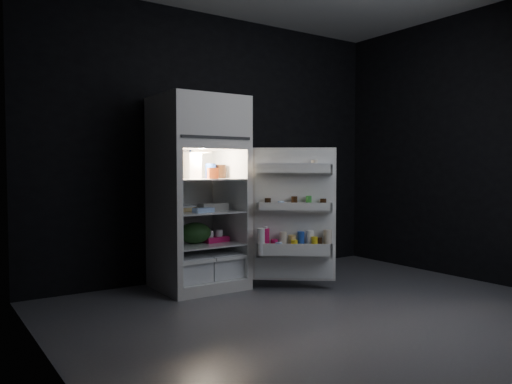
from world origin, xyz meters
TOP-DOWN VIEW (x-y plane):
  - floor at (0.00, 0.00)m, footprint 4.00×3.40m
  - wall_back at (0.00, 1.70)m, footprint 4.00×0.00m
  - wall_left at (-2.00, 0.00)m, footprint 0.00×3.40m
  - wall_right at (2.00, 0.00)m, footprint 0.00×3.40m
  - refrigerator at (-0.44, 1.32)m, footprint 0.76×0.71m
  - fridge_door at (0.23, 0.71)m, footprint 0.69×0.59m
  - milk_jug at (-0.50, 1.32)m, footprint 0.15×0.15m
  - mayo_jar at (-0.31, 1.29)m, footprint 0.10×0.10m
  - jam_jar at (-0.20, 1.30)m, footprint 0.15×0.15m
  - amber_bottle at (-0.66, 1.36)m, footprint 0.08×0.08m
  - small_carton at (-0.38, 1.13)m, footprint 0.10×0.08m
  - egg_carton at (-0.33, 1.21)m, footprint 0.29×0.13m
  - pie at (-0.59, 1.36)m, footprint 0.31×0.31m
  - flat_package at (-0.49, 1.10)m, footprint 0.20×0.12m
  - wrapped_pkg at (-0.24, 1.46)m, footprint 0.16×0.15m
  - produce_bag at (-0.50, 1.26)m, footprint 0.39×0.36m
  - yogurt_tray at (-0.29, 1.24)m, footprint 0.26×0.16m
  - small_can_red at (-0.34, 1.45)m, footprint 0.08×0.08m
  - small_can_silver at (-0.26, 1.39)m, footprint 0.08×0.08m

SIDE VIEW (x-z plane):
  - floor at x=0.00m, z-range 0.00..0.00m
  - yogurt_tray at x=-0.29m, z-range 0.43..0.48m
  - small_can_red at x=-0.34m, z-range 0.43..0.52m
  - small_can_silver at x=-0.26m, z-range 0.43..0.52m
  - produce_bag at x=-0.50m, z-range 0.43..0.62m
  - fridge_door at x=0.23m, z-range 0.07..1.29m
  - pie at x=-0.59m, z-range 0.73..0.77m
  - flat_package at x=-0.49m, z-range 0.73..0.77m
  - wrapped_pkg at x=-0.24m, z-range 0.73..0.78m
  - egg_carton at x=-0.33m, z-range 0.73..0.80m
  - refrigerator at x=-0.44m, z-range 0.07..1.85m
  - small_carton at x=-0.38m, z-range 1.03..1.13m
  - jam_jar at x=-0.20m, z-range 1.03..1.16m
  - mayo_jar at x=-0.31m, z-range 1.03..1.17m
  - amber_bottle at x=-0.66m, z-range 1.03..1.25m
  - milk_jug at x=-0.50m, z-range 1.03..1.27m
  - wall_back at x=0.00m, z-range 0.00..2.70m
  - wall_left at x=-2.00m, z-range 0.00..2.70m
  - wall_right at x=2.00m, z-range 0.00..2.70m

